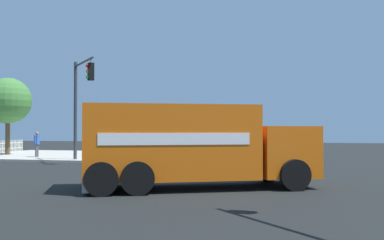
{
  "coord_description": "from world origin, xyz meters",
  "views": [
    {
      "loc": [
        15.29,
        4.42,
        1.94
      ],
      "look_at": [
        0.87,
        0.99,
        2.27
      ],
      "focal_mm": 40.21,
      "sensor_mm": 36.0,
      "label": 1
    }
  ],
  "objects": [
    {
      "name": "pickup_white",
      "position": [
        -9.96,
        -2.15,
        0.73
      ],
      "size": [
        2.69,
        5.38,
        1.38
      ],
      "color": "white",
      "rests_on": "ground"
    },
    {
      "name": "sidewalk_corner_near",
      "position": [
        -12.78,
        -12.78,
        0.07
      ],
      "size": [
        10.73,
        10.73,
        0.14
      ],
      "primitive_type": "cube",
      "color": "#B2ADA0",
      "rests_on": "ground"
    },
    {
      "name": "delivery_truck",
      "position": [
        1.42,
        1.15,
        1.43
      ],
      "size": [
        5.41,
        7.9,
        2.72
      ],
      "color": "orange",
      "rests_on": "ground"
    },
    {
      "name": "ground_plane",
      "position": [
        0.0,
        0.0,
        0.0
      ],
      "size": [
        100.0,
        100.0,
        0.0
      ],
      "primitive_type": "plane",
      "color": "black"
    },
    {
      "name": "shade_tree_near",
      "position": [
        -11.65,
        -15.59,
        3.99
      ],
      "size": [
        3.3,
        3.3,
        5.52
      ],
      "color": "brown",
      "rests_on": "sidewalk_corner_near"
    },
    {
      "name": "pedestrian_near_corner",
      "position": [
        -9.83,
        -12.03,
        1.08
      ],
      "size": [
        0.53,
        0.25,
        1.66
      ],
      "color": "#4C4C51",
      "rests_on": "sidewalk_corner_near"
    },
    {
      "name": "traffic_light_primary",
      "position": [
        -7.63,
        -7.76,
        4.0
      ],
      "size": [
        2.81,
        2.6,
        5.92
      ],
      "color": "#38383D",
      "rests_on": "sidewalk_corner_near"
    }
  ]
}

